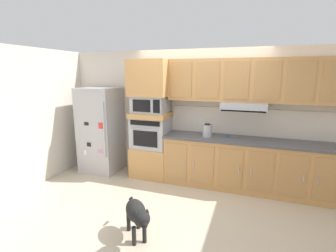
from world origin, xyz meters
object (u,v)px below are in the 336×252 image
at_px(dog, 137,213).
at_px(built_in_oven, 151,132).
at_px(microwave, 151,104).
at_px(refrigerator, 101,130).
at_px(electric_kettle, 207,131).
at_px(screwdriver, 228,136).

bearing_deg(dog, built_in_oven, 157.52).
bearing_deg(dog, microwave, 157.51).
distance_m(built_in_oven, microwave, 0.56).
relative_size(refrigerator, microwave, 2.73).
distance_m(refrigerator, electric_kettle, 2.25).
bearing_deg(dog, screwdriver, 116.21).
distance_m(refrigerator, built_in_oven, 1.12).
bearing_deg(dog, refrigerator, -177.23).
relative_size(refrigerator, electric_kettle, 7.33).
distance_m(refrigerator, microwave, 1.26).
height_order(microwave, electric_kettle, microwave).
xyz_separation_m(electric_kettle, dog, (-0.50, -1.88, -0.68)).
xyz_separation_m(built_in_oven, screwdriver, (1.49, 0.07, 0.03)).
bearing_deg(microwave, screwdriver, 2.88).
relative_size(built_in_oven, electric_kettle, 2.92).
height_order(screwdriver, electric_kettle, electric_kettle).
distance_m(refrigerator, dog, 2.60).
height_order(refrigerator, screwdriver, refrigerator).
relative_size(built_in_oven, dog, 1.09).
height_order(built_in_oven, microwave, microwave).
distance_m(microwave, electric_kettle, 1.20).
xyz_separation_m(built_in_oven, microwave, (0.00, -0.00, 0.56)).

